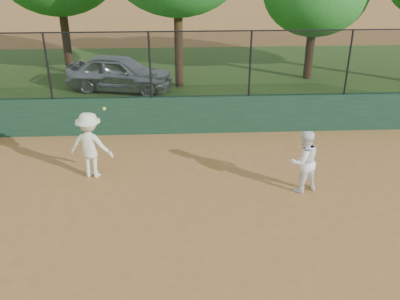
{
  "coord_description": "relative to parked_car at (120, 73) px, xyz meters",
  "views": [
    {
      "loc": [
        0.34,
        -7.05,
        5.67
      ],
      "look_at": [
        0.8,
        2.2,
        1.2
      ],
      "focal_mm": 40.0,
      "sensor_mm": 36.0,
      "label": 1
    }
  ],
  "objects": [
    {
      "name": "ground",
      "position": [
        2.01,
        -10.5,
        -0.71
      ],
      "size": [
        80.0,
        80.0,
        0.0
      ],
      "primitive_type": "plane",
      "color": "#AA6F37",
      "rests_on": "ground"
    },
    {
      "name": "back_wall",
      "position": [
        2.01,
        -4.5,
        -0.11
      ],
      "size": [
        26.0,
        0.2,
        1.2
      ],
      "primitive_type": "cube",
      "color": "#1B3D27",
      "rests_on": "ground"
    },
    {
      "name": "grass_strip",
      "position": [
        2.01,
        1.5,
        -0.71
      ],
      "size": [
        36.0,
        12.0,
        0.01
      ],
      "primitive_type": "cube",
      "color": "#2F531A",
      "rests_on": "ground"
    },
    {
      "name": "parked_car",
      "position": [
        0.0,
        0.0,
        0.0
      ],
      "size": [
        4.45,
        2.58,
        1.42
      ],
      "primitive_type": "imported",
      "rotation": [
        0.0,
        0.0,
        1.34
      ],
      "color": "#A4A9AE",
      "rests_on": "ground"
    },
    {
      "name": "player_second",
      "position": [
        5.31,
        -8.19,
        0.08
      ],
      "size": [
        0.92,
        0.81,
        1.58
      ],
      "primitive_type": "imported",
      "rotation": [
        0.0,
        0.0,
        3.47
      ],
      "color": "white",
      "rests_on": "ground"
    },
    {
      "name": "player_main",
      "position": [
        0.08,
        -7.21,
        0.16
      ],
      "size": [
        1.25,
        0.9,
        1.98
      ],
      "color": "#E7E7C4",
      "rests_on": "ground"
    },
    {
      "name": "fence_assembly",
      "position": [
        1.99,
        -4.5,
        1.52
      ],
      "size": [
        26.0,
        0.06,
        2.0
      ],
      "color": "black",
      "rests_on": "back_wall"
    }
  ]
}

